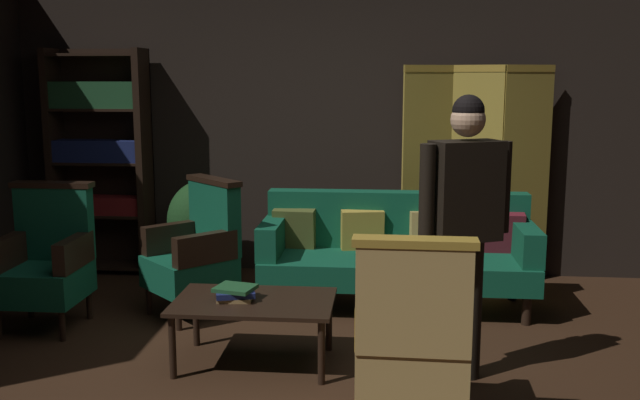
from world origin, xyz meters
name	(u,v)px	position (x,y,z in m)	size (l,w,h in m)	color
ground_plane	(308,375)	(0.00, 0.00, 0.00)	(10.00, 10.00, 0.00)	#331E11
back_wall	(337,121)	(0.00, 2.45, 1.40)	(7.20, 0.10, 2.80)	black
folding_screen	(475,171)	(1.24, 2.22, 0.99)	(1.29, 0.23, 1.90)	#B29338
bookshelf	(100,155)	(-2.15, 2.19, 1.10)	(0.90, 0.32, 2.05)	black
velvet_couch	(397,248)	(0.55, 1.46, 0.46)	(2.12, 0.78, 0.88)	black
coffee_table	(254,307)	(-0.36, 0.15, 0.37)	(1.00, 0.64, 0.42)	black
armchair_gilt_accent	(412,336)	(0.60, -0.58, 0.49)	(0.60, 0.59, 1.04)	#B78E33
armchair_wing_left	(197,252)	(-0.97, 1.07, 0.49)	(0.82, 0.82, 1.04)	black
armchair_wing_right	(46,260)	(-1.98, 0.71, 0.49)	(0.60, 0.58, 1.04)	black
standing_figure	(465,212)	(0.92, 0.04, 1.03)	(0.54, 0.36, 1.70)	black
potted_plant	(203,224)	(-1.14, 1.92, 0.52)	(0.61, 0.61, 0.91)	brown
book_tan_leather	(235,297)	(-0.47, 0.15, 0.43)	(0.21, 0.19, 0.02)	#9E7A47
book_navy_cloth	(235,293)	(-0.47, 0.15, 0.46)	(0.24, 0.19, 0.04)	navy
book_green_cloth	(235,288)	(-0.47, 0.15, 0.49)	(0.24, 0.20, 0.02)	#1E4C28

